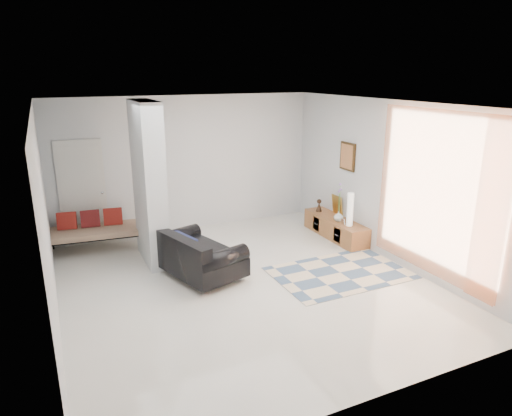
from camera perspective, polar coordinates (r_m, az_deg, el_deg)
name	(u,v)px	position (r m, az deg, el deg)	size (l,w,h in m)	color
floor	(246,284)	(7.38, -1.31, -9.44)	(6.00, 6.00, 0.00)	beige
ceiling	(244,104)	(6.64, -1.47, 12.82)	(6.00, 6.00, 0.00)	white
wall_back	(187,164)	(9.63, -8.57, 5.45)	(6.00, 6.00, 0.00)	silver
wall_front	(373,278)	(4.45, 14.42, -8.42)	(6.00, 6.00, 0.00)	silver
wall_left	(46,224)	(6.35, -24.78, -1.82)	(6.00, 6.00, 0.00)	silver
wall_right	(389,182)	(8.33, 16.26, 3.20)	(6.00, 6.00, 0.00)	silver
partition_column	(149,184)	(8.04, -13.23, 2.96)	(0.35, 1.20, 2.80)	silver
hallway_door	(83,193)	(9.32, -20.86, 1.76)	(0.85, 0.06, 2.04)	silver
curtain	(436,195)	(7.46, 21.56, 1.55)	(2.55, 2.55, 0.00)	#FF8243
wall_art	(348,156)	(9.17, 11.38, 6.34)	(0.04, 0.45, 0.55)	#3A2610
media_console	(335,227)	(9.42, 9.89, -2.41)	(0.45, 1.70, 0.80)	brown
loveseat	(195,255)	(7.59, -7.66, -5.88)	(1.35, 1.79, 0.76)	silver
daybed	(98,229)	(9.04, -19.10, -2.52)	(1.84, 0.93, 0.77)	black
area_rug	(340,273)	(7.86, 10.46, -7.97)	(2.22, 1.48, 0.01)	beige
cylinder_lamp	(350,209)	(8.88, 11.69, -0.17)	(0.12, 0.12, 0.65)	white
bronze_figurine	(319,205)	(9.73, 7.88, 0.34)	(0.13, 0.13, 0.26)	black
vase	(339,216)	(9.18, 10.27, -1.01)	(0.19, 0.19, 0.20)	silver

